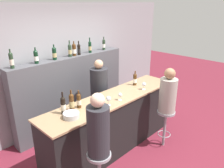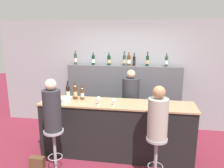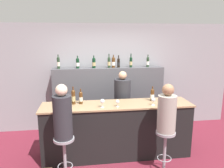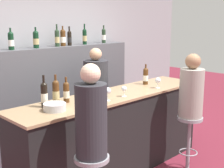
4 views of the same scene
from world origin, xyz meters
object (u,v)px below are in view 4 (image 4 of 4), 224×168
Objects in this scene: wine_bottle_counter_3 at (146,76)px; wine_bottle_backbar_5 at (69,38)px; bar_stool_right at (189,130)px; guest_seated_right at (191,90)px; wine_bottle_backbar_7 at (104,36)px; wine_glass_0 at (108,91)px; wine_bottle_counter_2 at (66,92)px; wine_glass_2 at (158,81)px; wine_bottle_backbar_2 at (36,39)px; wine_bottle_backbar_3 at (57,38)px; wine_bottle_counter_0 at (44,94)px; wine_bottle_backbar_1 at (11,41)px; wine_bottle_counter_1 at (56,92)px; guest_seated_left at (91,117)px; wine_bottle_backbar_6 at (85,36)px; bartender at (96,106)px; metal_bowl at (55,107)px; wine_glass_1 at (124,89)px; wine_bottle_backbar_4 at (63,38)px.

wine_bottle_counter_3 is 1.33m from wine_bottle_backbar_5.
guest_seated_right is (0.00, 0.00, 0.53)m from bar_stool_right.
wine_bottle_backbar_7 is 1.92× the size of wine_glass_0.
wine_bottle_counter_2 is 1.35m from wine_glass_2.
wine_bottle_backbar_3 is at bearing 0.00° from wine_bottle_backbar_2.
wine_bottle_counter_0 reaches higher than wine_glass_0.
wine_bottle_counter_3 is 1.91m from wine_bottle_backbar_1.
wine_bottle_backbar_5 is at bearing 47.21° from wine_bottle_counter_1.
wine_bottle_backbar_2 is 1.89× the size of wine_glass_0.
guest_seated_left is (-0.96, -1.88, -0.58)m from wine_bottle_backbar_3.
wine_glass_2 is at bearing -10.69° from wine_bottle_counter_1.
wine_bottle_backbar_6 is 0.40× the size of guest_seated_right.
bartender is (-0.43, 0.78, -0.43)m from wine_glass_2.
wine_bottle_counter_0 is 1.20× the size of wine_bottle_counter_3.
wine_bottle_counter_0 is 0.20m from metal_bowl.
bar_stool_right is at bearing -24.07° from wine_bottle_counter_0.
wine_glass_1 is at bearing -16.31° from wine_bottle_counter_0.
wine_bottle_counter_2 is 1.54m from wine_bottle_backbar_5.
bartender is at bearing -71.32° from wine_bottle_backbar_3.
wine_bottle_counter_1 is at bearing 151.96° from wine_glass_0.
wine_bottle_backbar_4 is (0.84, 0.00, 0.00)m from wine_bottle_backbar_1.
guest_seated_right is (1.02, -0.48, -0.07)m from wine_glass_0.
wine_bottle_counter_3 is at bearing 90.15° from bar_stool_right.
wine_bottle_counter_0 is 2.24× the size of wine_glass_0.
wine_bottle_backbar_4 is 0.37× the size of guest_seated_right.
wine_bottle_counter_3 is 0.19× the size of bartender.
bartender is at bearing -47.60° from wine_bottle_backbar_2.
guest_seated_left is 0.55× the size of bartender.
wine_bottle_backbar_5 is (1.04, 1.13, 0.49)m from wine_bottle_counter_1.
wine_bottle_counter_3 reaches higher than metal_bowl.
wine_bottle_backbar_1 is 0.89× the size of wine_bottle_backbar_6.
guest_seated_right is at bearing -84.35° from wine_bottle_backbar_6.
wine_bottle_counter_2 is 0.34m from metal_bowl.
wine_bottle_backbar_3 is (0.74, 0.00, 0.01)m from wine_bottle_backbar_1.
metal_bowl is at bearing -147.81° from wine_bottle_counter_2.
wine_bottle_backbar_3 is at bearing 77.95° from wine_glass_0.
wine_bottle_backbar_3 is at bearing 110.85° from guest_seated_right.
guest_seated_right is at bearing -28.30° from wine_bottle_counter_2.
wine_bottle_backbar_2 reaches higher than wine_bottle_counter_3.
wine_bottle_counter_1 is 1.48m from wine_bottle_backbar_3.
wine_glass_0 is 0.81m from guest_seated_left.
metal_bowl is (-1.06, -1.30, -0.60)m from wine_bottle_backbar_4.
guest_seated_right is at bearing 0.00° from bar_stool_right.
wine_bottle_counter_0 reaches higher than wine_glass_1.
wine_bottle_backbar_7 reaches higher than wine_bottle_counter_3.
wine_bottle_backbar_2 is at bearing 180.00° from wine_bottle_backbar_3.
wine_bottle_backbar_3 is 1.51m from wine_glass_1.
wine_glass_2 is at bearing -45.55° from wine_bottle_backbar_1.
bartender is (0.89, 0.51, -0.45)m from wine_bottle_counter_2.
bar_stool_right is (1.07, -1.88, -1.13)m from wine_bottle_backbar_2.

